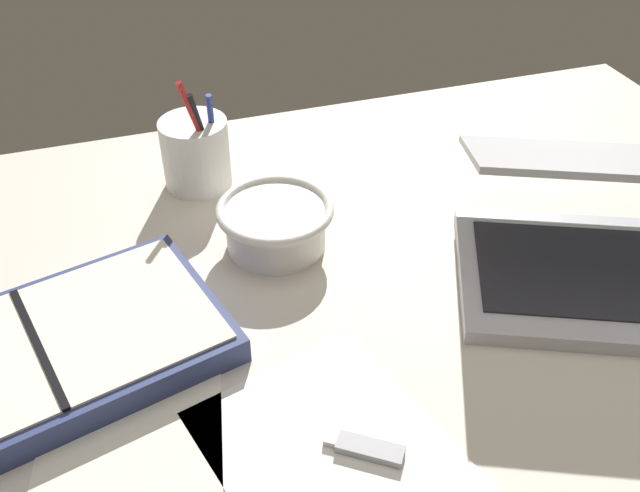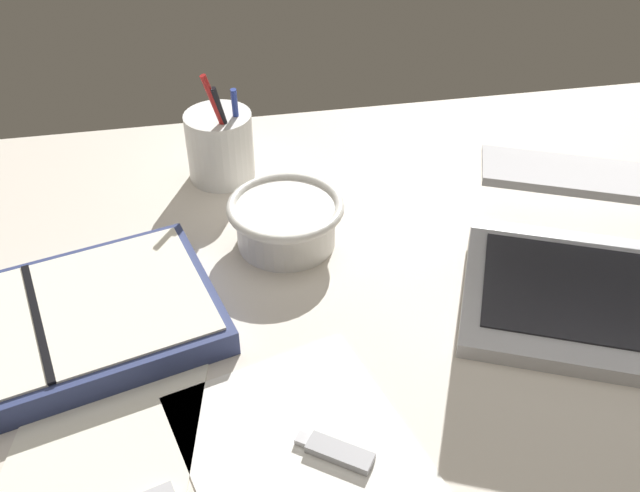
{
  "view_description": "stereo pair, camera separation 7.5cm",
  "coord_description": "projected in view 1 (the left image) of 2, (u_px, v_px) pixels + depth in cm",
  "views": [
    {
      "loc": [
        -16.77,
        -49.64,
        55.51
      ],
      "look_at": [
        1.56,
        6.71,
        9.0
      ],
      "focal_mm": 40.0,
      "sensor_mm": 36.0,
      "label": 1
    },
    {
      "loc": [
        -9.49,
        -51.5,
        55.51
      ],
      "look_at": [
        1.56,
        6.71,
        9.0
      ],
      "focal_mm": 40.0,
      "sensor_mm": 36.0,
      "label": 2
    }
  ],
  "objects": [
    {
      "name": "desk_top",
      "position": [
        326.0,
        346.0,
        0.75
      ],
      "size": [
        140.0,
        100.0,
        2.0
      ],
      "primitive_type": "cube",
      "color": "beige",
      "rests_on": "ground"
    },
    {
      "name": "laptop",
      "position": [
        614.0,
        237.0,
        0.8
      ],
      "size": [
        42.43,
        39.98,
        16.6
      ],
      "rotation": [
        0.0,
        0.0,
        -0.42
      ],
      "color": "#B7B7BC",
      "rests_on": "desk_top"
    },
    {
      "name": "bowl",
      "position": [
        276.0,
        224.0,
        0.85
      ],
      "size": [
        14.01,
        14.01,
        5.86
      ],
      "color": "silver",
      "rests_on": "desk_top"
    },
    {
      "name": "pen_cup",
      "position": [
        196.0,
        153.0,
        0.95
      ],
      "size": [
        9.01,
        9.01,
        16.53
      ],
      "color": "white",
      "rests_on": "desk_top"
    },
    {
      "name": "planner",
      "position": [
        42.0,
        357.0,
        0.7
      ],
      "size": [
        39.69,
        28.86,
        3.42
      ],
      "rotation": [
        0.0,
        0.0,
        0.26
      ],
      "color": "navy",
      "rests_on": "desk_top"
    },
    {
      "name": "paper_sheet_front",
      "position": [
        345.0,
        470.0,
        0.62
      ],
      "size": [
        25.88,
        31.38,
        0.16
      ],
      "primitive_type": "cube",
      "rotation": [
        0.0,
        0.0,
        0.27
      ],
      "color": "white",
      "rests_on": "desk_top"
    },
    {
      "name": "paper_sheet_beside_planner",
      "position": [
        126.0,
        492.0,
        0.6
      ],
      "size": [
        21.11,
        29.25,
        0.16
      ],
      "primitive_type": "cube",
      "rotation": [
        0.0,
        0.0,
        -0.19
      ],
      "color": "silver",
      "rests_on": "desk_top"
    },
    {
      "name": "usb_drive",
      "position": [
        367.0,
        449.0,
        0.63
      ],
      "size": [
        6.8,
        5.47,
        1.0
      ],
      "rotation": [
        0.0,
        0.0,
        0.95
      ],
      "color": "#99999E",
      "rests_on": "desk_top"
    }
  ]
}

